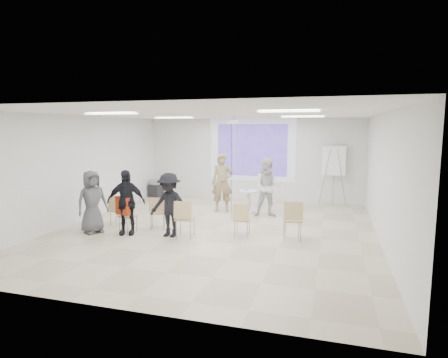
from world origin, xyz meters
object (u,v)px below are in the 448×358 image
(flipchart_easel, at_px, (334,160))
(chair_right_inner, at_px, (242,217))
(chair_center, at_px, (184,216))
(player_right, at_px, (268,184))
(audience_mid, at_px, (169,201))
(audience_left, at_px, (126,197))
(pedestal_table, at_px, (248,200))
(av_cart, at_px, (156,189))
(player_left, at_px, (222,179))
(chair_far_left, at_px, (117,208))
(audience_outer, at_px, (92,198))
(chair_left_mid, at_px, (126,214))
(chair_left_inner, at_px, (157,210))
(chair_right_far, at_px, (293,217))
(laptop, at_px, (158,211))

(flipchart_easel, bearing_deg, chair_right_inner, -112.33)
(chair_center, bearing_deg, player_right, 55.26)
(audience_mid, bearing_deg, audience_left, -168.07)
(pedestal_table, relative_size, chair_right_inner, 0.86)
(audience_mid, xyz_separation_m, av_cart, (-2.74, 4.73, -0.57))
(player_left, relative_size, chair_far_left, 2.48)
(player_right, bearing_deg, audience_outer, -152.32)
(chair_left_mid, distance_m, chair_left_inner, 0.82)
(player_left, bearing_deg, flipchart_easel, 16.75)
(player_right, relative_size, chair_left_mid, 2.41)
(chair_left_inner, height_order, audience_mid, audience_mid)
(chair_far_left, bearing_deg, av_cart, 95.64)
(chair_right_inner, relative_size, audience_left, 0.45)
(player_left, bearing_deg, player_right, -23.58)
(audience_mid, bearing_deg, chair_right_inner, 21.52)
(pedestal_table, height_order, chair_center, chair_center)
(player_right, relative_size, audience_mid, 1.10)
(chair_left_mid, height_order, chair_right_inner, chair_right_inner)
(chair_center, bearing_deg, chair_right_inner, 14.27)
(chair_center, height_order, audience_mid, audience_mid)
(pedestal_table, distance_m, chair_left_mid, 4.00)
(player_left, xyz_separation_m, flipchart_easel, (3.39, 1.95, 0.52))
(chair_right_far, bearing_deg, chair_left_inner, 167.89)
(audience_mid, bearing_deg, chair_far_left, 169.87)
(laptop, height_order, audience_outer, audience_outer)
(player_right, distance_m, chair_right_far, 2.54)
(chair_right_inner, distance_m, audience_left, 2.92)
(chair_far_left, relative_size, chair_left_mid, 1.04)
(laptop, bearing_deg, audience_outer, 9.47)
(chair_far_left, bearing_deg, chair_left_inner, -7.31)
(chair_right_inner, relative_size, laptop, 2.66)
(chair_center, bearing_deg, chair_far_left, 159.29)
(flipchart_easel, relative_size, av_cart, 3.03)
(audience_left, xyz_separation_m, audience_mid, (1.13, 0.10, -0.04))
(chair_left_mid, height_order, av_cart, chair_left_mid)
(player_left, distance_m, av_cart, 3.65)
(audience_left, relative_size, flipchart_easel, 0.88)
(chair_right_far, distance_m, laptop, 3.56)
(audience_outer, bearing_deg, flipchart_easel, -16.21)
(audience_outer, bearing_deg, pedestal_table, -12.52)
(chair_left_inner, xyz_separation_m, chair_center, (0.99, -0.57, 0.04))
(av_cart, bearing_deg, flipchart_easel, 18.08)
(chair_center, xyz_separation_m, laptop, (-1.02, 0.66, -0.08))
(player_left, relative_size, laptop, 6.62)
(chair_left_inner, xyz_separation_m, chair_right_inner, (2.30, -0.08, -0.01))
(pedestal_table, height_order, laptop, pedestal_table)
(audience_mid, distance_m, flipchart_easel, 6.36)
(chair_right_far, xyz_separation_m, laptop, (-3.55, 0.12, -0.10))
(chair_far_left, xyz_separation_m, laptop, (1.18, 0.08, -0.04))
(chair_center, xyz_separation_m, audience_outer, (-2.42, -0.20, 0.35))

